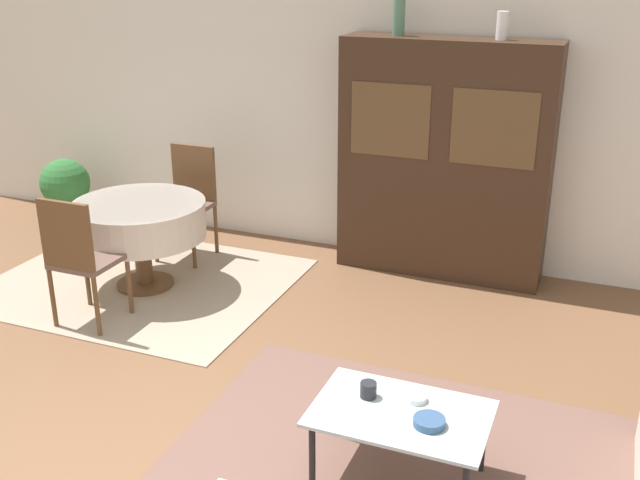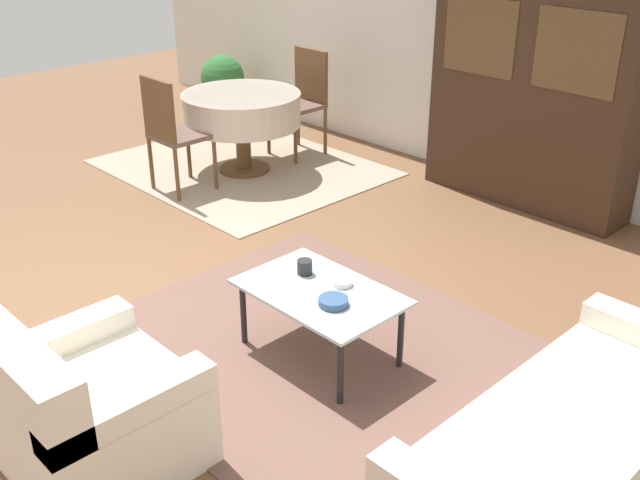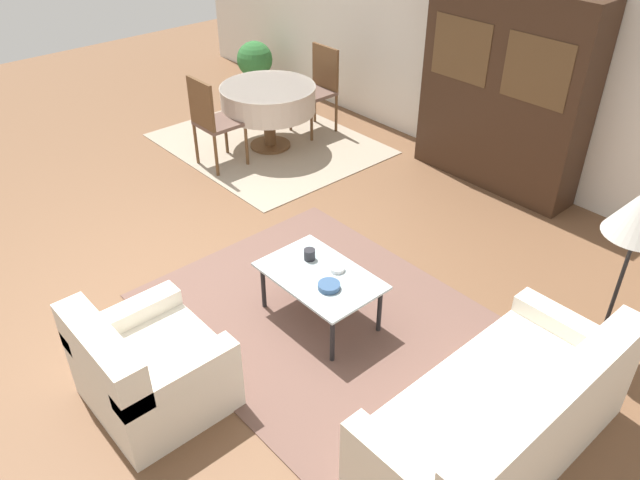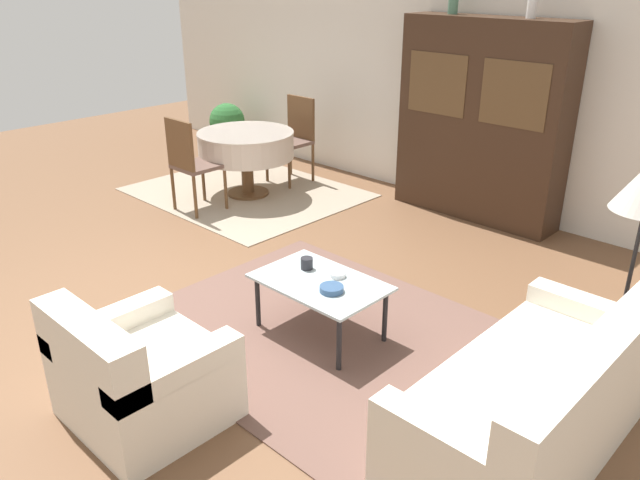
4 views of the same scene
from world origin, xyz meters
name	(u,v)px [view 4 (image 4 of 4)]	position (x,y,z in m)	size (l,w,h in m)	color
ground_plane	(184,309)	(0.00, 0.00, 0.00)	(14.00, 14.00, 0.00)	brown
wall_back	(452,79)	(0.00, 3.63, 1.35)	(10.00, 0.06, 2.70)	silver
area_rug	(323,333)	(1.05, 0.49, 0.01)	(2.65, 2.13, 0.01)	brown
dining_rug	(247,192)	(-1.77, 2.13, 0.01)	(2.49, 2.05, 0.01)	gray
couch	(538,402)	(2.69, 0.46, 0.30)	(0.83, 1.79, 0.80)	silver
armchair	(138,376)	(0.92, -0.92, 0.30)	(0.87, 0.80, 0.78)	silver
coffee_table	(320,286)	(1.03, 0.48, 0.39)	(0.93, 0.60, 0.43)	black
display_cabinet	(481,121)	(0.55, 3.37, 1.02)	(1.78, 0.43, 2.04)	#382316
dining_table	(246,145)	(-1.70, 2.10, 0.60)	(1.10, 1.10, 0.75)	brown
dining_chair_near	(190,160)	(-1.70, 1.32, 0.59)	(0.44, 0.44, 1.02)	brown
dining_chair_far	(295,134)	(-1.70, 2.87, 0.59)	(0.44, 0.44, 1.02)	brown
cup	(307,263)	(0.82, 0.55, 0.48)	(0.09, 0.09, 0.09)	#232328
bowl	(332,289)	(1.20, 0.42, 0.46)	(0.17, 0.17, 0.04)	#33517A
bowl_small	(338,275)	(1.07, 0.61, 0.45)	(0.12, 0.12, 0.03)	white
vase_short	(532,6)	(0.94, 3.37, 2.14)	(0.09, 0.09, 0.22)	white
potted_plant	(227,125)	(-3.31, 3.09, 0.41)	(0.50, 0.50, 0.71)	#4C4C51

